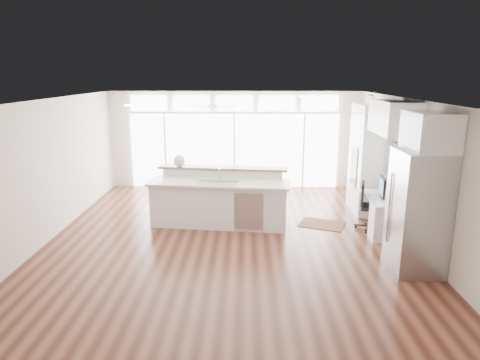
{
  "coord_description": "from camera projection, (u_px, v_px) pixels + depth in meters",
  "views": [
    {
      "loc": [
        0.33,
        -7.95,
        3.17
      ],
      "look_at": [
        0.21,
        0.6,
        1.03
      ],
      "focal_mm": 32.0,
      "sensor_mm": 36.0,
      "label": 1
    }
  ],
  "objects": [
    {
      "name": "monitor",
      "position": [
        382.0,
        187.0,
        8.5
      ],
      "size": [
        0.16,
        0.53,
        0.43
      ],
      "primitive_type": "cube",
      "rotation": [
        0.0,
        0.0,
        -0.15
      ],
      "color": "black",
      "rests_on": "desk_nook"
    },
    {
      "name": "fridge_cabinet",
      "position": [
        430.0,
        132.0,
        6.57
      ],
      "size": [
        0.64,
        0.9,
        0.6
      ],
      "primitive_type": "cube",
      "color": "white",
      "rests_on": "wall_right"
    },
    {
      "name": "refrigerator",
      "position": [
        418.0,
        212.0,
        6.89
      ],
      "size": [
        0.76,
        0.9,
        2.0
      ],
      "primitive_type": "cube",
      "color": "#A4A4A8",
      "rests_on": "floor"
    },
    {
      "name": "framed_photos",
      "position": [
        395.0,
        160.0,
        8.99
      ],
      "size": [
        0.06,
        0.22,
        0.8
      ],
      "primitive_type": "cube",
      "color": "black",
      "rests_on": "wall_right"
    },
    {
      "name": "wall_front",
      "position": [
        213.0,
        260.0,
        4.28
      ],
      "size": [
        7.0,
        0.04,
        2.7
      ],
      "primitive_type": "cube",
      "color": "beige",
      "rests_on": "floor"
    },
    {
      "name": "rug",
      "position": [
        322.0,
        224.0,
        9.23
      ],
      "size": [
        1.11,
        0.97,
        0.01
      ],
      "primitive_type": "cube",
      "rotation": [
        0.0,
        0.0,
        -0.38
      ],
      "color": "#3E2213",
      "rests_on": "floor"
    },
    {
      "name": "glass_wall",
      "position": [
        234.0,
        151.0,
        12.05
      ],
      "size": [
        5.8,
        0.06,
        2.08
      ],
      "primitive_type": "cube",
      "color": "white",
      "rests_on": "wall_back"
    },
    {
      "name": "transom_row",
      "position": [
        234.0,
        103.0,
        11.73
      ],
      "size": [
        5.9,
        0.06,
        0.4
      ],
      "primitive_type": "cube",
      "color": "white",
      "rests_on": "wall_back"
    },
    {
      "name": "wall_back",
      "position": [
        234.0,
        140.0,
        12.04
      ],
      "size": [
        7.0,
        0.04,
        2.7
      ],
      "primitive_type": "cube",
      "color": "beige",
      "rests_on": "floor"
    },
    {
      "name": "upper_cabinets",
      "position": [
        395.0,
        118.0,
        8.16
      ],
      "size": [
        0.64,
        1.3,
        0.64
      ],
      "primitive_type": "cube",
      "color": "white",
      "rests_on": "wall_right"
    },
    {
      "name": "wall_left",
      "position": [
        47.0,
        171.0,
        8.21
      ],
      "size": [
        0.04,
        8.0,
        2.7
      ],
      "primitive_type": "cube",
      "color": "beige",
      "rests_on": "floor"
    },
    {
      "name": "potted_plant",
      "position": [
        373.0,
        99.0,
        9.55
      ],
      "size": [
        0.29,
        0.32,
        0.22
      ],
      "primitive_type": "imported",
      "rotation": [
        0.0,
        0.0,
        -0.12
      ],
      "color": "#224F22",
      "rests_on": "oven_cabinet"
    },
    {
      "name": "desk_nook",
      "position": [
        384.0,
        215.0,
        8.64
      ],
      "size": [
        0.72,
        1.3,
        0.76
      ],
      "primitive_type": "cube",
      "color": "white",
      "rests_on": "floor"
    },
    {
      "name": "kitchen_island",
      "position": [
        219.0,
        199.0,
        9.07
      ],
      "size": [
        3.07,
        1.43,
        1.18
      ],
      "primitive_type": "cube",
      "rotation": [
        0.0,
        0.0,
        -0.11
      ],
      "color": "white",
      "rests_on": "floor"
    },
    {
      "name": "ceiling_fan",
      "position": [
        213.0,
        102.0,
        10.61
      ],
      "size": [
        1.16,
        1.16,
        0.32
      ],
      "primitive_type": "cube",
      "color": "white",
      "rests_on": "ceiling"
    },
    {
      "name": "office_chair",
      "position": [
        372.0,
        207.0,
        8.82
      ],
      "size": [
        0.62,
        0.6,
        0.99
      ],
      "primitive_type": "cube",
      "rotation": [
        0.0,
        0.0,
        -0.27
      ],
      "color": "black",
      "rests_on": "floor"
    },
    {
      "name": "fishbowl",
      "position": [
        179.0,
        161.0,
        9.39
      ],
      "size": [
        0.3,
        0.3,
        0.26
      ],
      "primitive_type": "sphere",
      "rotation": [
        0.0,
        0.0,
        -0.2
      ],
      "color": "silver",
      "rests_on": "kitchen_island"
    },
    {
      "name": "recessed_lights",
      "position": [
        229.0,
        100.0,
        8.03
      ],
      "size": [
        3.4,
        3.0,
        0.02
      ],
      "primitive_type": "cube",
      "color": "silver",
      "rests_on": "ceiling"
    },
    {
      "name": "ceiling",
      "position": [
        228.0,
        100.0,
        7.83
      ],
      "size": [
        7.0,
        8.0,
        0.02
      ],
      "primitive_type": "cube",
      "color": "white",
      "rests_on": "wall_back"
    },
    {
      "name": "desk_window",
      "position": [
        406.0,
        159.0,
        8.35
      ],
      "size": [
        0.04,
        0.85,
        0.85
      ],
      "primitive_type": "cube",
      "color": "white",
      "rests_on": "wall_right"
    },
    {
      "name": "wall_right",
      "position": [
        413.0,
        172.0,
        8.11
      ],
      "size": [
        0.04,
        8.0,
        2.7
      ],
      "primitive_type": "cube",
      "color": "beige",
      "rests_on": "floor"
    },
    {
      "name": "floor",
      "position": [
        229.0,
        238.0,
        8.49
      ],
      "size": [
        7.0,
        8.0,
        0.02
      ],
      "primitive_type": "cube",
      "color": "#3F1D13",
      "rests_on": "ground"
    },
    {
      "name": "oven_cabinet",
      "position": [
        369.0,
        159.0,
        9.88
      ],
      "size": [
        0.64,
        1.2,
        2.5
      ],
      "primitive_type": "cube",
      "color": "white",
      "rests_on": "floor"
    },
    {
      "name": "keyboard",
      "position": [
        373.0,
        197.0,
        8.55
      ],
      "size": [
        0.14,
        0.31,
        0.01
      ],
      "primitive_type": "cube",
      "rotation": [
        0.0,
        0.0,
        -0.1
      ],
      "color": "silver",
      "rests_on": "desk_nook"
    }
  ]
}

